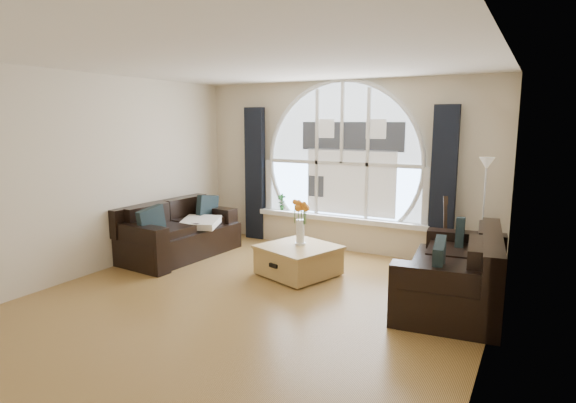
% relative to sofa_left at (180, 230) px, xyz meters
% --- Properties ---
extents(ground, '(5.00, 5.50, 0.01)m').
position_rel_sofa_left_xyz_m(ground, '(2.02, -1.11, -0.40)').
color(ground, brown).
rests_on(ground, ground).
extents(ceiling, '(5.00, 5.50, 0.01)m').
position_rel_sofa_left_xyz_m(ceiling, '(2.02, -1.11, 2.30)').
color(ceiling, silver).
rests_on(ceiling, ground).
extents(wall_back, '(5.00, 0.01, 2.70)m').
position_rel_sofa_left_xyz_m(wall_back, '(2.02, 1.64, 0.95)').
color(wall_back, beige).
rests_on(wall_back, ground).
extents(wall_left, '(0.01, 5.50, 2.70)m').
position_rel_sofa_left_xyz_m(wall_left, '(-0.48, -1.11, 0.95)').
color(wall_left, beige).
rests_on(wall_left, ground).
extents(wall_right, '(0.01, 5.50, 2.70)m').
position_rel_sofa_left_xyz_m(wall_right, '(4.52, -1.11, 0.95)').
color(wall_right, beige).
rests_on(wall_right, ground).
extents(attic_slope, '(0.92, 5.50, 0.72)m').
position_rel_sofa_left_xyz_m(attic_slope, '(4.22, -1.11, 1.95)').
color(attic_slope, silver).
rests_on(attic_slope, ground).
extents(arched_window, '(2.60, 0.06, 2.15)m').
position_rel_sofa_left_xyz_m(arched_window, '(2.02, 1.61, 1.23)').
color(arched_window, silver).
rests_on(arched_window, wall_back).
extents(window_sill, '(2.90, 0.22, 0.08)m').
position_rel_sofa_left_xyz_m(window_sill, '(2.02, 1.54, 0.11)').
color(window_sill, white).
rests_on(window_sill, wall_back).
extents(window_frame, '(2.76, 0.08, 2.15)m').
position_rel_sofa_left_xyz_m(window_frame, '(2.02, 1.58, 1.23)').
color(window_frame, white).
rests_on(window_frame, wall_back).
extents(neighbor_house, '(1.70, 0.02, 1.50)m').
position_rel_sofa_left_xyz_m(neighbor_house, '(2.17, 1.60, 1.10)').
color(neighbor_house, silver).
rests_on(neighbor_house, wall_back).
extents(curtain_left, '(0.35, 0.12, 2.30)m').
position_rel_sofa_left_xyz_m(curtain_left, '(0.42, 1.52, 0.75)').
color(curtain_left, black).
rests_on(curtain_left, ground).
extents(curtain_right, '(0.35, 0.12, 2.30)m').
position_rel_sofa_left_xyz_m(curtain_right, '(3.62, 1.52, 0.75)').
color(curtain_right, black).
rests_on(curtain_right, ground).
extents(sofa_left, '(1.07, 1.93, 0.83)m').
position_rel_sofa_left_xyz_m(sofa_left, '(0.00, 0.00, 0.00)').
color(sofa_left, black).
rests_on(sofa_left, ground).
extents(sofa_right, '(1.17, 2.02, 0.85)m').
position_rel_sofa_left_xyz_m(sofa_right, '(4.06, -0.00, 0.00)').
color(sofa_right, black).
rests_on(sofa_right, ground).
extents(coffee_chest, '(1.16, 1.16, 0.45)m').
position_rel_sofa_left_xyz_m(coffee_chest, '(2.05, 0.04, -0.18)').
color(coffee_chest, '#AF894B').
rests_on(coffee_chest, ground).
extents(throw_blanket, '(0.71, 0.71, 0.10)m').
position_rel_sofa_left_xyz_m(throw_blanket, '(0.21, 0.25, 0.10)').
color(throw_blanket, silver).
rests_on(throw_blanket, sofa_left).
extents(vase_flowers, '(0.24, 0.24, 0.70)m').
position_rel_sofa_left_xyz_m(vase_flowers, '(2.04, 0.11, 0.40)').
color(vase_flowers, white).
rests_on(vase_flowers, coffee_chest).
extents(floor_lamp, '(0.24, 0.24, 1.60)m').
position_rel_sofa_left_xyz_m(floor_lamp, '(4.21, 1.24, 0.40)').
color(floor_lamp, '#B2B2B2').
rests_on(floor_lamp, ground).
extents(guitar, '(0.43, 0.37, 1.06)m').
position_rel_sofa_left_xyz_m(guitar, '(3.73, 1.27, 0.13)').
color(guitar, brown).
rests_on(guitar, ground).
extents(potted_plant, '(0.17, 0.13, 0.28)m').
position_rel_sofa_left_xyz_m(potted_plant, '(0.94, 1.54, 0.29)').
color(potted_plant, '#1E6023').
rests_on(potted_plant, window_sill).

